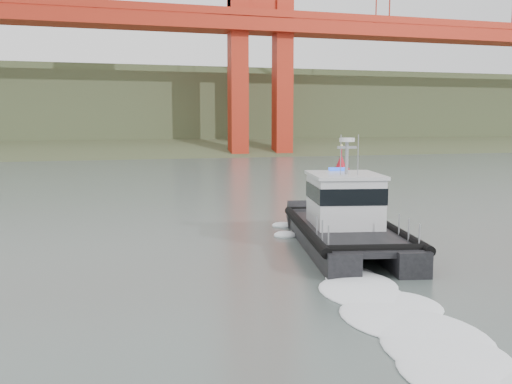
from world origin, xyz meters
TOP-DOWN VIEW (x-y plane):
  - ground at (0.00, 0.00)m, footprint 400.00×400.00m
  - headlands at (0.00, 125.50)m, footprint 500.00×105.36m
  - patrol_boat at (5.23, 4.06)m, footprint 6.22×11.80m
  - nav_buoy at (19.43, 35.73)m, footprint 1.81×1.81m

SIDE VIEW (x-z plane):
  - ground at x=0.00m, z-range 0.00..0.00m
  - nav_buoy at x=19.43m, z-range -0.89..2.88m
  - patrol_boat at x=5.23m, z-range -1.36..4.09m
  - headlands at x=0.00m, z-range -6.52..20.61m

